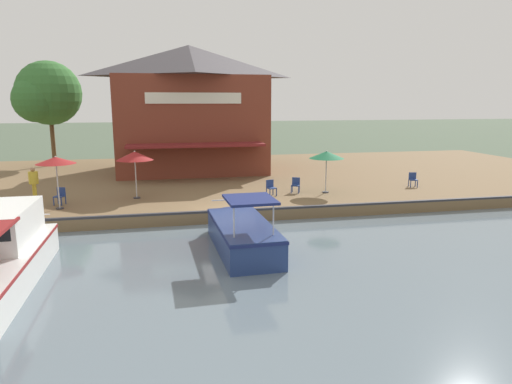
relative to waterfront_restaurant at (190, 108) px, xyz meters
name	(u,v)px	position (x,y,z in m)	size (l,w,h in m)	color
ground_plane	(230,225)	(13.65, 0.76, -5.16)	(220.00, 220.00, 0.00)	#4C5B47
quay_deck	(206,179)	(2.65, 0.76, -4.86)	(22.00, 56.00, 0.60)	brown
quay_edge_fender	(229,211)	(13.55, 0.76, -4.51)	(0.20, 50.40, 0.10)	#2D2D33
waterfront_restaurant	(190,108)	(0.00, 0.00, 0.00)	(9.71, 10.78, 8.96)	brown
patio_umbrella_mid_patio_right	(56,161)	(11.33, -7.07, -2.23)	(1.81, 1.81, 2.54)	#B7B7B7
patio_umbrella_far_corner	(327,155)	(10.20, 6.75, -2.43)	(1.93, 1.93, 2.38)	#B7B7B7
patio_umbrella_mid_patio_left	(135,156)	(9.57, -3.58, -2.30)	(1.91, 1.91, 2.53)	#B7B7B7
cafe_chair_mid_patio	(271,187)	(10.33, 3.55, -4.08)	(0.53, 0.53, 0.85)	navy
cafe_chair_back_row_seat	(296,184)	(9.86, 5.09, -4.08)	(0.59, 0.59, 0.85)	navy
cafe_chair_facing_river	(60,195)	(10.32, -7.22, -4.08)	(0.56, 0.56, 0.85)	navy
cafe_chair_far_corner_seat	(413,179)	(9.54, 12.52, -4.08)	(0.53, 0.53, 0.85)	navy
person_near_entrance	(33,179)	(8.64, -8.80, -3.51)	(0.47, 0.47, 1.67)	gold
motorboat_distant_upstream	(240,231)	(17.09, 0.65, -4.48)	(6.15, 2.15, 2.28)	navy
tree_behind_restaurant	(46,95)	(-4.71, -10.78, 0.98)	(5.20, 4.95, 8.14)	brown
tree_downstream_bank	(241,100)	(-3.42, 4.38, 0.55)	(3.57, 3.40, 6.92)	brown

